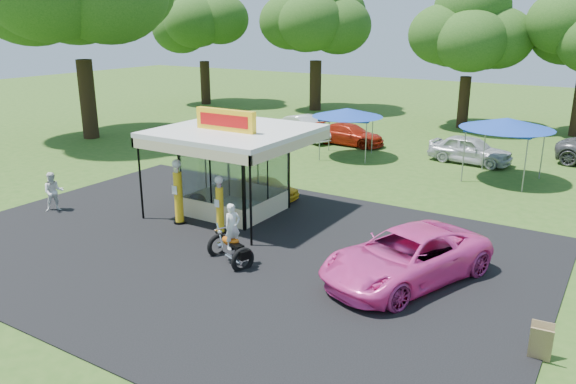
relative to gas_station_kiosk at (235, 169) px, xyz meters
The scene contains 19 objects.
ground 5.67m from the gas_station_kiosk, 68.18° to the right, with size 120.00×120.00×0.00m, color #2F551A.
asphalt_apron 4.01m from the gas_station_kiosk, 56.26° to the right, with size 20.00×14.00×0.04m, color black.
gas_station_kiosk is the anchor object (origin of this frame).
gas_pump_left 2.47m from the gas_station_kiosk, 114.90° to the right, with size 0.47×0.47×2.50m.
gas_pump_right 2.45m from the gas_station_kiosk, 66.95° to the right, with size 0.40×0.40×2.14m.
motorcycle 5.02m from the gas_station_kiosk, 54.49° to the right, with size 1.82×1.34×2.07m.
spare_tires 2.07m from the gas_station_kiosk, 142.38° to the right, with size 1.01×0.93×0.82m.
a_frame_sign 12.82m from the gas_station_kiosk, 20.91° to the right, with size 0.51×0.48×0.87m.
kiosk_car 2.56m from the gas_station_kiosk, 90.00° to the left, with size 1.13×2.82×0.96m, color yellow.
pink_sedan 8.29m from the gas_station_kiosk, 16.25° to the right, with size 2.53×5.48×1.52m, color #F442A7.
spectator_west 7.34m from the gas_station_kiosk, 149.45° to the right, with size 0.78×0.61×1.60m, color white.
bg_car_a 14.74m from the gas_station_kiosk, 109.05° to the left, with size 1.58×4.53×1.49m, color silver.
bg_car_b 14.07m from the gas_station_kiosk, 97.33° to the left, with size 1.78×4.38×1.27m, color #B4200D.
bg_car_c 14.32m from the gas_station_kiosk, 66.43° to the left, with size 1.74×4.33×1.47m, color silver.
tent_west 10.96m from the gas_station_kiosk, 92.83° to the left, with size 3.90×3.90×2.73m.
tent_east 13.17m from the gas_station_kiosk, 53.08° to the left, with size 4.29×4.29×3.00m.
oak_far_a 31.30m from the gas_station_kiosk, 132.10° to the left, with size 9.03×9.03×10.71m.
oak_far_b 27.71m from the gas_station_kiosk, 112.66° to the left, with size 9.55×9.55×11.39m.
oak_far_c 24.00m from the gas_station_kiosk, 83.99° to the left, with size 8.61×8.61×10.15m.
Camera 1 is at (10.92, -11.86, 7.33)m, focal length 35.00 mm.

